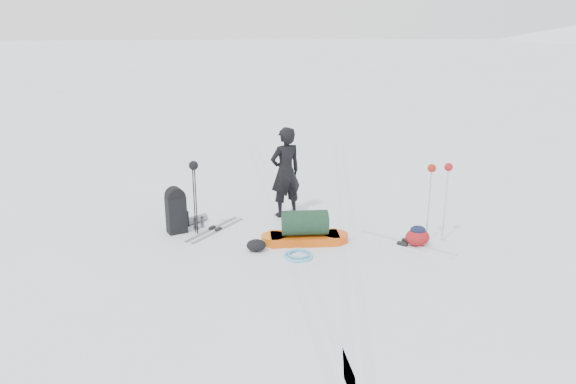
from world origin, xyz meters
name	(u,v)px	position (x,y,z in m)	size (l,w,h in m)	color
ground	(290,245)	(0.00, 0.00, 0.00)	(200.00, 200.00, 0.00)	white
ski_tracks	(316,228)	(0.61, 0.88, 0.00)	(3.38, 17.97, 0.01)	silver
skier	(285,172)	(0.03, 1.70, 0.99)	(0.72, 0.47, 1.97)	black
pulk_sled	(305,230)	(0.30, 0.12, 0.25)	(1.70, 0.56, 0.65)	#D34F0C
expedition_rucksack	(179,211)	(-2.19, 0.90, 0.44)	(0.80, 0.95, 0.95)	black
ski_poles_black	(194,174)	(-1.83, 0.77, 1.23)	(0.18, 0.19, 1.51)	black
ski_poles_silver	(439,177)	(2.81, -0.02, 1.31)	(0.50, 0.21, 1.57)	#ABACB2
touring_skis_grey	(215,229)	(-1.47, 0.91, 0.01)	(1.14, 1.48, 0.06)	gray
touring_skis_white	(405,244)	(2.20, -0.12, 0.02)	(1.70, 1.55, 0.07)	silver
rope_coil	(298,255)	(0.11, -0.55, 0.03)	(0.59, 0.59, 0.06)	#5AB8DB
small_daypack	(417,236)	(2.42, -0.18, 0.19)	(0.58, 0.56, 0.40)	maroon
thermos_pair	(199,223)	(-1.81, 1.02, 0.12)	(0.20, 0.20, 0.25)	#5B5E63
stuff_sack	(256,245)	(-0.65, -0.23, 0.11)	(0.43, 0.36, 0.23)	black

